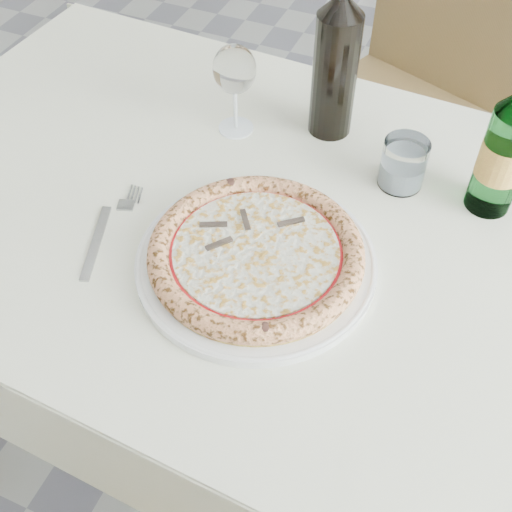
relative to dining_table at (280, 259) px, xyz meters
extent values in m
cube|color=brown|center=(0.00, 0.00, 0.07)|extent=(1.36, 0.83, 0.04)
cube|color=white|center=(0.00, 0.00, 0.09)|extent=(1.43, 0.89, 0.01)
cube|color=white|center=(0.00, 0.41, -0.02)|extent=(1.38, 0.01, 0.22)
cube|color=white|center=(0.00, -0.41, -0.02)|extent=(1.38, 0.01, 0.22)
cylinder|color=brown|center=(-0.60, 0.32, -0.31)|extent=(0.06, 0.06, 0.71)
cube|color=brown|center=(0.04, 0.71, -0.21)|extent=(0.61, 0.61, 0.04)
cube|color=brown|center=(0.11, 0.90, 0.04)|extent=(0.45, 0.21, 0.46)
cylinder|color=brown|center=(0.30, 0.82, -0.45)|extent=(0.04, 0.04, 0.43)
cylinder|color=brown|center=(0.15, 0.45, -0.45)|extent=(0.04, 0.04, 0.43)
cylinder|color=brown|center=(-0.08, 0.97, -0.45)|extent=(0.04, 0.04, 0.43)
cylinder|color=brown|center=(-0.22, 0.59, -0.45)|extent=(0.04, 0.04, 0.43)
cylinder|color=white|center=(0.00, -0.10, 0.10)|extent=(0.34, 0.34, 0.01)
torus|color=white|center=(0.00, -0.10, 0.10)|extent=(0.34, 0.34, 0.01)
cylinder|color=gold|center=(0.00, -0.10, 0.11)|extent=(0.30, 0.30, 0.01)
torus|color=tan|center=(0.00, -0.10, 0.12)|extent=(0.30, 0.30, 0.03)
cylinder|color=red|center=(0.00, -0.10, 0.12)|extent=(0.25, 0.25, 0.00)
cylinder|color=silver|center=(0.00, -0.10, 0.12)|extent=(0.23, 0.23, 0.00)
cube|color=#3E302A|center=(0.03, -0.10, 0.13)|extent=(0.04, 0.01, 0.00)
cube|color=#3E302A|center=(0.00, -0.05, 0.13)|extent=(0.01, 0.04, 0.00)
cube|color=#3E302A|center=(-0.07, -0.10, 0.13)|extent=(0.04, 0.01, 0.00)
cube|color=#3E302A|center=(0.00, -0.13, 0.13)|extent=(0.01, 0.04, 0.00)
cube|color=#989898|center=(-0.23, -0.15, 0.09)|extent=(0.06, 0.14, 0.00)
cube|color=#989898|center=(-0.23, -0.07, 0.09)|extent=(0.03, 0.03, 0.00)
cylinder|color=#989898|center=(-0.24, -0.04, 0.09)|extent=(0.00, 0.04, 0.00)
cylinder|color=#989898|center=(-0.24, -0.04, 0.09)|extent=(0.00, 0.04, 0.00)
cylinder|color=#989898|center=(-0.23, -0.04, 0.09)|extent=(0.00, 0.04, 0.00)
cylinder|color=#989898|center=(-0.22, -0.04, 0.09)|extent=(0.00, 0.04, 0.00)
cylinder|color=white|center=(-0.16, 0.18, 0.09)|extent=(0.06, 0.06, 0.00)
cylinder|color=white|center=(-0.16, 0.18, 0.14)|extent=(0.01, 0.01, 0.08)
ellipsoid|color=white|center=(-0.16, 0.18, 0.21)|extent=(0.07, 0.07, 0.08)
cylinder|color=white|center=(0.14, 0.15, 0.13)|extent=(0.07, 0.07, 0.08)
cylinder|color=silver|center=(0.14, 0.15, 0.11)|extent=(0.06, 0.06, 0.04)
cylinder|color=#4B8C59|center=(0.28, 0.15, 0.18)|extent=(0.07, 0.07, 0.17)
cylinder|color=yellow|center=(0.28, 0.15, 0.18)|extent=(0.07, 0.07, 0.06)
cylinder|color=black|center=(-0.01, 0.24, 0.20)|extent=(0.07, 0.07, 0.21)
cone|color=black|center=(-0.01, 0.24, 0.32)|extent=(0.07, 0.07, 0.04)
camera|label=1|loc=(0.23, -0.65, 0.79)|focal=45.00mm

